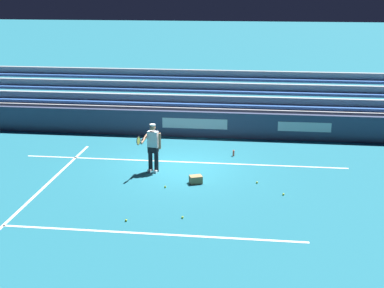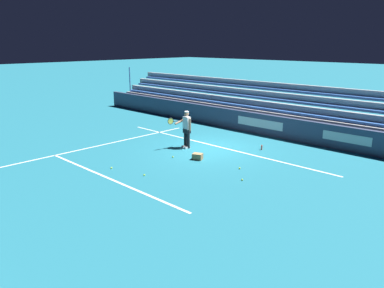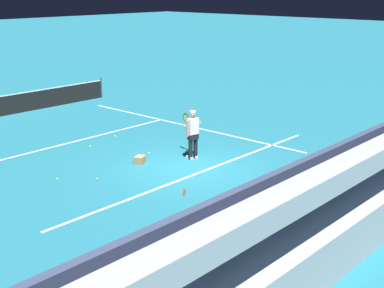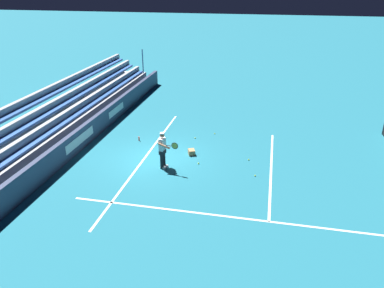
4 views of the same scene
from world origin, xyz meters
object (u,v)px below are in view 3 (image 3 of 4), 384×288
object	(u,v)px
tennis_ball_toward_net	(90,146)
tennis_ball_by_box	(149,153)
tennis_player	(193,134)
tennis_ball_far_right	(97,179)
tennis_ball_far_left	(115,136)
tennis_net	(8,105)
tennis_ball_midcourt	(57,179)
ball_box_cardboard	(140,160)
water_bottle	(185,192)

from	to	relation	value
tennis_ball_toward_net	tennis_ball_by_box	distance (m)	2.43
tennis_player	tennis_ball_far_right	world-z (taller)	tennis_player
tennis_ball_far_left	tennis_net	world-z (taller)	tennis_net
tennis_ball_midcourt	tennis_ball_toward_net	bearing A→B (deg)	35.86
tennis_ball_midcourt	tennis_net	world-z (taller)	tennis_net
tennis_player	tennis_ball_far_left	bearing A→B (deg)	90.59
tennis_ball_midcourt	ball_box_cardboard	bearing A→B (deg)	-14.14
tennis_ball_toward_net	water_bottle	xyz separation A→B (m)	(-1.15, -5.91, 0.08)
tennis_ball_far_left	tennis_ball_far_right	distance (m)	4.96
ball_box_cardboard	tennis_ball_toward_net	xyz separation A→B (m)	(0.05, 2.81, -0.10)
tennis_ball_far_left	tennis_ball_far_right	xyz separation A→B (m)	(-3.59, -3.42, 0.00)
tennis_ball_far_left	tennis_ball_far_right	bearing A→B (deg)	-136.38
tennis_player	tennis_ball_far_left	world-z (taller)	tennis_player
tennis_ball_by_box	water_bottle	bearing A→B (deg)	-119.19
tennis_player	tennis_ball_by_box	bearing A→B (deg)	114.63
tennis_ball_midcourt	tennis_ball_toward_net	distance (m)	3.57
tennis_ball_far_right	tennis_ball_by_box	distance (m)	3.05
tennis_ball_midcourt	tennis_ball_by_box	xyz separation A→B (m)	(3.77, -0.18, 0.00)
tennis_ball_far_left	tennis_ball_midcourt	bearing A→B (deg)	-150.74
tennis_ball_midcourt	water_bottle	distance (m)	4.20
tennis_player	water_bottle	bearing A→B (deg)	-141.86
tennis_ball_far_left	tennis_ball_by_box	bearing A→B (deg)	-103.66
tennis_ball_by_box	tennis_net	distance (m)	9.32
tennis_ball_far_right	tennis_ball_by_box	world-z (taller)	same
tennis_ball_midcourt	tennis_net	distance (m)	9.82
tennis_player	tennis_ball_by_box	distance (m)	1.86
tennis_player	tennis_net	size ratio (longest dim) A/B	0.15
ball_box_cardboard	tennis_ball_by_box	size ratio (longest dim) A/B	6.06
ball_box_cardboard	tennis_ball_far_right	xyz separation A→B (m)	(-2.01, -0.23, -0.10)
tennis_ball_far_left	water_bottle	size ratio (longest dim) A/B	0.30
ball_box_cardboard	tennis_ball_far_left	size ratio (longest dim) A/B	6.06
ball_box_cardboard	tennis_ball_toward_net	size ratio (longest dim) A/B	6.06
ball_box_cardboard	tennis_net	size ratio (longest dim) A/B	0.04
ball_box_cardboard	water_bottle	bearing A→B (deg)	-109.51
tennis_player	tennis_ball_toward_net	bearing A→B (deg)	112.64
ball_box_cardboard	tennis_ball_far_left	world-z (taller)	ball_box_cardboard
tennis_ball_far_left	tennis_net	distance (m)	6.72
ball_box_cardboard	tennis_ball_midcourt	distance (m)	2.93
tennis_net	tennis_ball_far_left	bearing A→B (deg)	-82.82
tennis_player	tennis_net	distance (m)	10.86
tennis_net	tennis_ball_toward_net	bearing A→B (deg)	-95.60
tennis_player	tennis_net	world-z (taller)	tennis_player
tennis_ball_toward_net	tennis_ball_by_box	xyz separation A→B (m)	(0.88, -2.27, 0.00)
tennis_ball_by_box	water_bottle	distance (m)	4.17
ball_box_cardboard	tennis_ball_far_right	distance (m)	2.03
tennis_player	tennis_ball_toward_net	xyz separation A→B (m)	(-1.57, 3.77, -0.86)
tennis_player	water_bottle	size ratio (longest dim) A/B	7.80
tennis_ball_far_right	water_bottle	bearing A→B (deg)	-72.31
tennis_ball_far_right	ball_box_cardboard	bearing A→B (deg)	6.56
tennis_ball_far_left	tennis_ball_by_box	world-z (taller)	same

